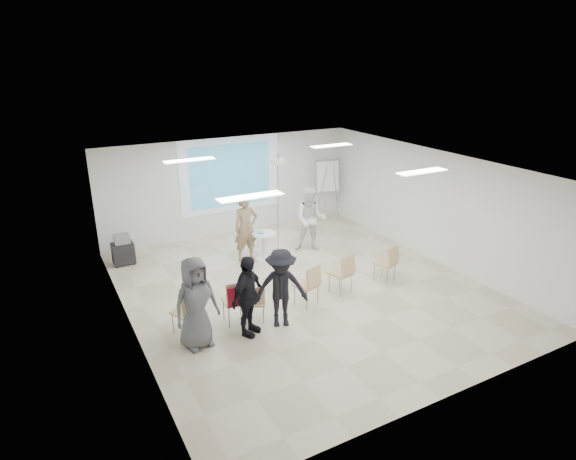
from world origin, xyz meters
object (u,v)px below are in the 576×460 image
chair_left_inner (256,301)px  audience_mid (281,283)px  chair_far_left (187,310)px  audience_outer (195,298)px  player_left (246,224)px  flipchart_easel (328,176)px  chair_right_inner (344,271)px  chair_right_far (388,261)px  pedestal_table (264,245)px  audience_left (247,291)px  laptop (255,300)px  chair_left_mid (236,299)px  av_cart (123,250)px  chair_center (309,282)px  player_right (311,216)px

chair_left_inner → audience_mid: size_ratio=0.43×
chair_far_left → audience_outer: 0.68m
player_left → flipchart_easel: 4.22m
chair_right_inner → chair_right_far: 1.31m
pedestal_table → chair_left_inner: chair_left_inner is taller
pedestal_table → audience_outer: bearing=-133.4°
audience_left → audience_outer: (-1.02, 0.10, 0.06)m
chair_left_inner → laptop: size_ratio=2.73×
chair_left_mid → laptop: 0.45m
audience_left → av_cart: (-1.54, 4.77, -0.59)m
pedestal_table → audience_mid: bearing=-109.9°
chair_right_inner → chair_center: bearing=173.2°
chair_far_left → chair_center: (2.73, -0.16, 0.03)m
player_left → av_cart: size_ratio=2.53×
chair_right_inner → chair_left_inner: bearing=170.3°
chair_right_inner → audience_outer: (-3.69, -0.45, 0.45)m
chair_far_left → flipchart_easel: 7.91m
chair_left_mid → av_cart: (-1.47, 4.30, -0.21)m
chair_center → flipchart_easel: 6.09m
pedestal_table → player_left: (-0.42, 0.24, 0.60)m
chair_right_far → laptop: bearing=162.6°
chair_left_mid → laptop: (0.43, -0.02, -0.14)m
chair_right_far → laptop: chair_right_far is taller
chair_right_inner → flipchart_easel: size_ratio=0.47×
chair_left_mid → av_cart: chair_left_mid is taller
flipchart_easel → chair_center: bearing=-114.8°
audience_left → flipchart_easel: (5.24, 5.25, 0.56)m
pedestal_table → player_left: bearing=150.1°
chair_right_far → player_right: bearing=83.9°
player_left → av_cart: bearing=156.5°
pedestal_table → audience_left: 3.74m
chair_far_left → chair_right_inner: chair_right_inner is taller
player_left → chair_left_inner: 3.31m
chair_left_mid → flipchart_easel: 7.20m
audience_mid → av_cart: size_ratio=2.32×
chair_far_left → chair_center: chair_center is taller
chair_right_far → av_cart: bearing=123.8°
chair_right_far → chair_right_inner: bearing=160.5°
chair_left_inner → chair_right_far: bearing=26.6°
chair_right_inner → player_right: bearing=60.9°
player_right → chair_far_left: bearing=-118.6°
chair_far_left → flipchart_easel: size_ratio=0.45×
audience_mid → flipchart_easel: bearing=70.4°
player_left → chair_left_inner: player_left is taller
pedestal_table → chair_center: bearing=-94.8°
audience_mid → audience_outer: 1.77m
chair_far_left → laptop: 1.44m
chair_right_far → audience_mid: bearing=170.6°
chair_left_mid → chair_right_inner: (2.74, 0.08, -0.01)m
player_left → audience_outer: 4.15m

